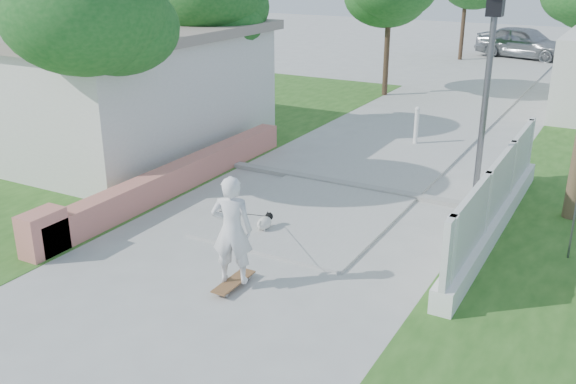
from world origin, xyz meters
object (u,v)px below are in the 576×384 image
Objects in this scene: dog at (265,222)px; parked_car at (524,42)px; skateboarder at (242,219)px; bollard at (416,125)px; street_lamp at (485,99)px.

parked_car is (0.31, 24.90, 0.62)m from dog.
parked_car is at bearing -110.91° from skateboarder.
dog is 24.91m from parked_car.
bollard is 2.11× the size of dog.
street_lamp is 1.62× the size of skateboarder.
parked_car is (-3.00, 22.33, -1.62)m from street_lamp.
dog is at bearing -142.18° from street_lamp.
street_lamp is at bearing -157.27° from parked_car.
bollard is 0.23× the size of parked_car.
parked_car is (-0.07, 26.25, -0.01)m from skateboarder.
skateboarder is at bearing -126.80° from street_lamp.
street_lamp reaches higher than bollard.
skateboarder is at bearing -164.78° from parked_car.
bollard reaches higher than dog.
skateboarder reaches higher than bollard.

